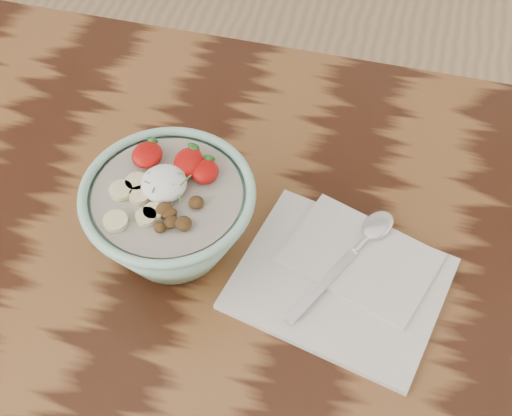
# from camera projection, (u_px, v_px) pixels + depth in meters

# --- Properties ---
(table) EXTENTS (1.60, 0.90, 0.75)m
(table) POSITION_uv_depth(u_px,v_px,m) (310.00, 357.00, 0.88)
(table) COLOR #32170C
(table) RESTS_ON ground
(breakfast_bowl) EXTENTS (0.20, 0.20, 0.13)m
(breakfast_bowl) POSITION_uv_depth(u_px,v_px,m) (171.00, 215.00, 0.82)
(breakfast_bowl) COLOR #97CCB4
(breakfast_bowl) RESTS_ON table
(napkin) EXTENTS (0.27, 0.24, 0.01)m
(napkin) POSITION_uv_depth(u_px,v_px,m) (344.00, 278.00, 0.84)
(napkin) COLOR silver
(napkin) RESTS_ON table
(spoon) EXTENTS (0.11, 0.19, 0.01)m
(spoon) POSITION_uv_depth(u_px,v_px,m) (364.00, 240.00, 0.85)
(spoon) COLOR silver
(spoon) RESTS_ON napkin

